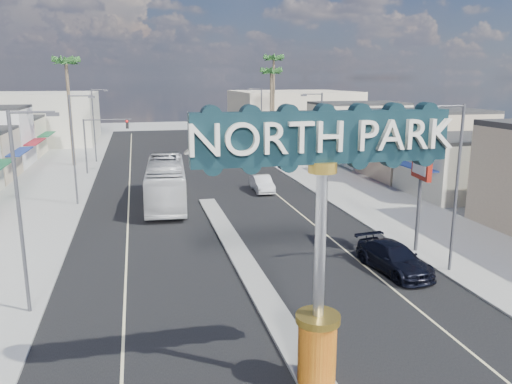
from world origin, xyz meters
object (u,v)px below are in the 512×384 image
streetlight_r_far (260,119)px  palm_right_mid (271,76)px  traffic_signal_right (266,131)px  suv_right (394,258)px  streetlight_l_mid (75,144)px  city_bus (166,182)px  gateway_sign (321,219)px  bank_pylon_sign (422,163)px  traffic_signal_left (102,135)px  streetlight_r_near (455,181)px  streetlight_l_far (95,122)px  palm_right_far (274,64)px  streetlight_l_near (22,203)px  streetlight_r_mid (319,137)px  car_parked_right (262,184)px  palm_left_far (66,67)px

streetlight_r_far → palm_right_mid: bearing=57.3°
traffic_signal_right → suv_right: 33.46m
streetlight_l_mid → city_bus: (7.04, -1.03, -3.27)m
gateway_sign → bank_pylon_sign: (10.49, 11.27, -0.48)m
traffic_signal_left → streetlight_r_near: bearing=-60.0°
streetlight_r_far → city_bus: bearing=-121.0°
streetlight_l_far → palm_right_mid: size_ratio=0.74×
traffic_signal_left → streetlight_r_far: (19.62, 8.01, 0.79)m
gateway_sign → palm_right_far: bearing=76.0°
gateway_sign → suv_right: size_ratio=1.74×
traffic_signal_right → streetlight_l_near: (-19.62, -33.99, 0.79)m
streetlight_r_mid → car_parked_right: (-4.93, 1.41, -4.33)m
streetlight_r_near → suv_right: size_ratio=1.71×
traffic_signal_left → streetlight_r_mid: (19.62, -13.99, 0.79)m
streetlight_r_mid → streetlight_r_far: bearing=90.0°
streetlight_l_mid → streetlight_r_far: (20.87, 22.00, 0.00)m
streetlight_r_near → streetlight_r_mid: 20.00m
streetlight_l_mid → suv_right: size_ratio=1.71×
streetlight_l_mid → palm_left_far: size_ratio=0.69×
traffic_signal_left → streetlight_l_mid: bearing=-95.1°
streetlight_l_far → palm_right_far: size_ratio=0.64×
streetlight_r_mid → palm_right_mid: bearing=84.4°
gateway_sign → bank_pylon_sign: bearing=47.1°
streetlight_l_mid → streetlight_r_near: bearing=-43.8°
traffic_signal_left → suv_right: (16.86, -33.24, -3.51)m
streetlight_r_mid → bank_pylon_sign: 16.75m
traffic_signal_left → palm_left_far: 10.14m
streetlight_l_mid → suv_right: (18.10, -19.24, -4.31)m
palm_left_far → streetlight_l_near: bearing=-86.3°
streetlight_l_near → streetlight_l_mid: same height
streetlight_r_mid → palm_right_far: 33.14m
streetlight_l_near → streetlight_r_far: 46.90m
streetlight_l_far → streetlight_r_mid: 30.32m
traffic_signal_right → palm_left_far: 24.09m
streetlight_r_mid → bank_pylon_sign: size_ratio=1.28×
streetlight_r_near → suv_right: 5.17m
gateway_sign → traffic_signal_right: gateway_sign is taller
car_parked_right → bank_pylon_sign: bank_pylon_sign is taller
traffic_signal_right → bank_pylon_sign: size_ratio=0.85×
streetlight_r_mid → city_bus: size_ratio=0.70×
gateway_sign → palm_left_far: 50.06m
streetlight_l_near → streetlight_l_far: (0.00, 42.00, 0.00)m
traffic_signal_left → traffic_signal_right: bearing=0.0°
streetlight_l_near → streetlight_l_far: same height
streetlight_l_mid → streetlight_r_near: same height
traffic_signal_left → suv_right: 37.43m
streetlight_l_near → streetlight_l_far: bearing=90.0°
streetlight_l_mid → suv_right: bearing=-46.8°
traffic_signal_right → streetlight_r_far: (1.25, 8.01, 0.79)m
traffic_signal_right → bank_pylon_sign: (1.31, -30.74, 1.17)m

